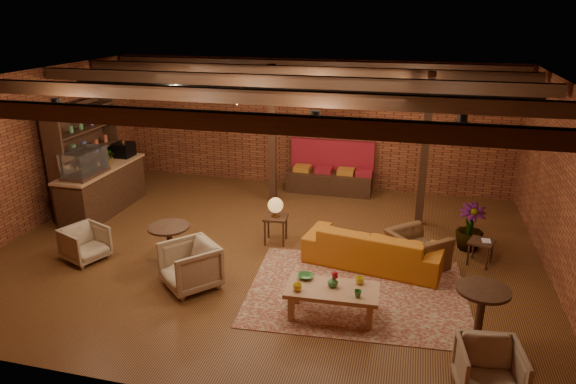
% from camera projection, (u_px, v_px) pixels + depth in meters
% --- Properties ---
extents(floor, '(10.00, 10.00, 0.00)m').
position_uv_depth(floor, '(267.00, 249.00, 9.81)').
color(floor, '#371A0D').
rests_on(floor, ground).
extents(ceiling, '(10.00, 8.00, 0.02)m').
position_uv_depth(ceiling, '(264.00, 80.00, 8.73)').
color(ceiling, black).
rests_on(ceiling, wall_back).
extents(wall_back, '(10.00, 0.02, 3.20)m').
position_uv_depth(wall_back, '(310.00, 124.00, 12.92)').
color(wall_back, brown).
rests_on(wall_back, ground).
extents(wall_front, '(10.00, 0.02, 3.20)m').
position_uv_depth(wall_front, '(161.00, 275.00, 5.62)').
color(wall_front, brown).
rests_on(wall_front, ground).
extents(wall_left, '(0.02, 8.00, 3.20)m').
position_uv_depth(wall_left, '(30.00, 152.00, 10.42)').
color(wall_left, brown).
rests_on(wall_left, ground).
extents(wall_right, '(0.02, 8.00, 3.20)m').
position_uv_depth(wall_right, '(568.00, 193.00, 8.12)').
color(wall_right, brown).
rests_on(wall_right, ground).
extents(ceiling_beams, '(9.80, 6.40, 0.22)m').
position_uv_depth(ceiling_beams, '(264.00, 87.00, 8.77)').
color(ceiling_beams, black).
rests_on(ceiling_beams, ceiling).
extents(ceiling_pipe, '(9.60, 0.12, 0.12)m').
position_uv_depth(ceiling_pipe, '(287.00, 87.00, 10.31)').
color(ceiling_pipe, black).
rests_on(ceiling_pipe, ceiling).
extents(post_left, '(0.16, 0.16, 3.20)m').
position_uv_depth(post_left, '(272.00, 135.00, 11.78)').
color(post_left, black).
rests_on(post_left, ground).
extents(post_right, '(0.16, 0.16, 3.20)m').
position_uv_depth(post_right, '(425.00, 151.00, 10.45)').
color(post_right, black).
rests_on(post_right, ground).
extents(service_counter, '(0.80, 2.50, 1.60)m').
position_uv_depth(service_counter, '(102.00, 178.00, 11.40)').
color(service_counter, black).
rests_on(service_counter, ground).
extents(plant_counter, '(0.35, 0.39, 0.30)m').
position_uv_depth(plant_counter, '(109.00, 157.00, 11.41)').
color(plant_counter, '#337F33').
rests_on(plant_counter, service_counter).
extents(shelving_hutch, '(0.52, 2.00, 2.40)m').
position_uv_depth(shelving_hutch, '(86.00, 158.00, 11.45)').
color(shelving_hutch, black).
rests_on(shelving_hutch, ground).
extents(banquette, '(2.10, 0.70, 1.00)m').
position_uv_depth(banquette, '(330.00, 173.00, 12.74)').
color(banquette, maroon).
rests_on(banquette, ground).
extents(service_sign, '(0.86, 0.06, 0.30)m').
position_uv_depth(service_sign, '(329.00, 101.00, 11.71)').
color(service_sign, orange).
rests_on(service_sign, ceiling).
extents(ceiling_spotlights, '(6.40, 4.40, 0.28)m').
position_uv_depth(ceiling_spotlights, '(264.00, 100.00, 8.84)').
color(ceiling_spotlights, black).
rests_on(ceiling_spotlights, ceiling).
extents(rug, '(3.66, 2.91, 0.01)m').
position_uv_depth(rug, '(357.00, 292.00, 8.35)').
color(rug, maroon).
rests_on(rug, floor).
extents(sofa, '(2.53, 1.33, 0.70)m').
position_uv_depth(sofa, '(373.00, 247.00, 9.12)').
color(sofa, '#AA5E17').
rests_on(sofa, floor).
extents(coffee_table, '(1.40, 0.74, 0.72)m').
position_uv_depth(coffee_table, '(331.00, 291.00, 7.57)').
color(coffee_table, '#996B47').
rests_on(coffee_table, floor).
extents(side_table_lamp, '(0.48, 0.48, 0.93)m').
position_uv_depth(side_table_lamp, '(275.00, 209.00, 9.88)').
color(side_table_lamp, black).
rests_on(side_table_lamp, floor).
extents(round_table_left, '(0.73, 0.73, 0.76)m').
position_uv_depth(round_table_left, '(170.00, 239.00, 9.06)').
color(round_table_left, black).
rests_on(round_table_left, floor).
extents(armchair_a, '(0.85, 0.88, 0.70)m').
position_uv_depth(armchair_a, '(85.00, 242.00, 9.31)').
color(armchair_a, beige).
rests_on(armchair_a, floor).
extents(armchair_b, '(1.12, 1.12, 0.84)m').
position_uv_depth(armchair_b, '(190.00, 264.00, 8.37)').
color(armchair_b, beige).
rests_on(armchair_b, floor).
extents(armchair_right, '(1.10, 1.13, 0.84)m').
position_uv_depth(armchair_right, '(418.00, 244.00, 9.08)').
color(armchair_right, brown).
rests_on(armchair_right, floor).
extents(side_table_book, '(0.52, 0.52, 0.47)m').
position_uv_depth(side_table_book, '(482.00, 243.00, 9.12)').
color(side_table_book, black).
rests_on(side_table_book, floor).
extents(round_table_right, '(0.71, 0.71, 0.84)m').
position_uv_depth(round_table_right, '(481.00, 307.00, 6.92)').
color(round_table_right, black).
rests_on(round_table_right, floor).
extents(armchair_far, '(0.79, 0.75, 0.73)m').
position_uv_depth(armchair_far, '(489.00, 369.00, 6.02)').
color(armchair_far, beige).
rests_on(armchair_far, floor).
extents(plant_tall, '(1.59, 1.59, 2.72)m').
position_uv_depth(plant_tall, '(476.00, 182.00, 9.38)').
color(plant_tall, '#4C7F4C').
rests_on(plant_tall, floor).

